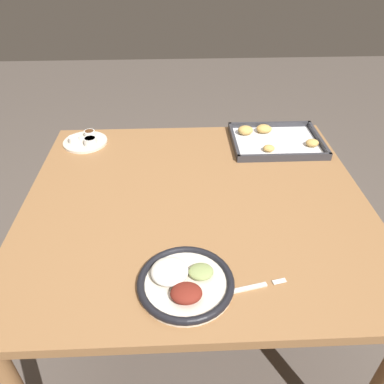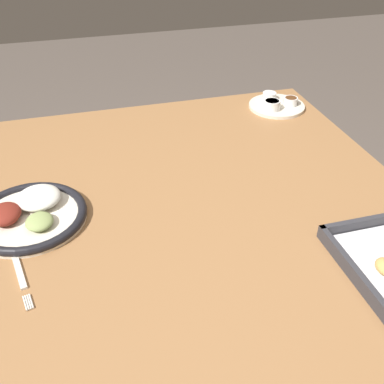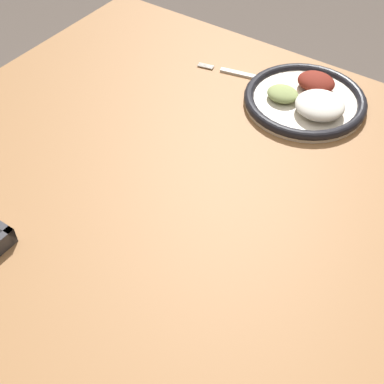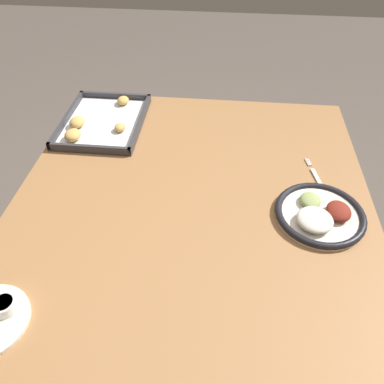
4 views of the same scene
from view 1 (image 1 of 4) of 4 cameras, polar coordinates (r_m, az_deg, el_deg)
name	(u,v)px [view 1 (image 1 of 4)]	position (r m, az deg, el deg)	size (l,w,h in m)	color
ground_plane	(195,333)	(1.79, 0.46, -20.71)	(8.00, 8.00, 0.00)	#564C44
dining_table	(196,223)	(1.29, 0.61, -4.74)	(1.12, 1.03, 0.76)	olive
dinner_plate	(184,282)	(0.96, -1.20, -13.50)	(0.25, 0.25, 0.05)	beige
fork	(247,288)	(0.97, 8.36, -14.33)	(0.19, 0.05, 0.00)	silver
saucer_plate	(85,141)	(1.59, -15.92, 7.55)	(0.18, 0.18, 0.04)	beige
baking_tray	(274,139)	(1.58, 12.33, 7.83)	(0.36, 0.28, 0.04)	#333338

